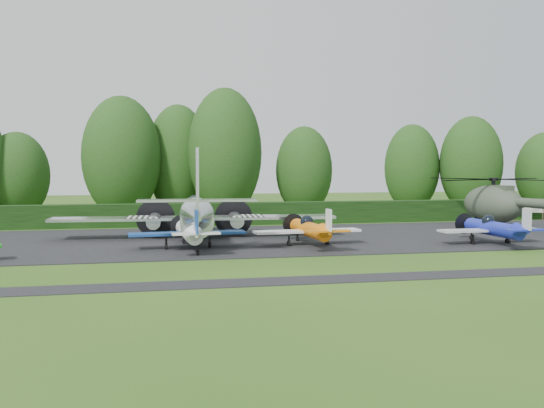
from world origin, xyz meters
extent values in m
plane|color=#2C5317|center=(0.00, 0.00, 0.00)|extent=(160.00, 160.00, 0.00)
cube|color=black|center=(0.00, 10.00, 0.00)|extent=(70.00, 18.00, 0.01)
cube|color=black|center=(0.00, -6.00, 0.00)|extent=(70.00, 2.00, 0.00)
cube|color=black|center=(0.00, 21.00, 0.00)|extent=(90.00, 1.60, 2.00)
cylinder|color=silver|center=(-2.51, 10.57, 1.79)|extent=(2.17, 11.30, 2.17)
cone|color=silver|center=(-2.51, 16.90, 1.79)|extent=(2.17, 1.41, 2.17)
cone|color=silver|center=(-2.51, 3.79, 2.26)|extent=(2.17, 2.82, 2.17)
sphere|color=black|center=(-2.51, 15.99, 2.26)|extent=(1.41, 1.41, 1.41)
cube|color=silver|center=(-2.51, 11.51, 1.51)|extent=(20.72, 2.26, 0.21)
cube|color=white|center=(-6.27, 11.51, 1.62)|extent=(2.45, 2.35, 0.05)
cube|color=white|center=(1.26, 11.51, 1.62)|extent=(2.45, 2.35, 0.05)
cylinder|color=silver|center=(-5.52, 12.08, 1.27)|extent=(1.04, 3.01, 1.04)
cylinder|color=silver|center=(0.50, 12.08, 1.27)|extent=(1.04, 3.01, 1.04)
cylinder|color=black|center=(-5.52, 14.20, 1.27)|extent=(3.01, 0.03, 3.01)
cylinder|color=black|center=(0.50, 14.20, 1.27)|extent=(3.01, 0.03, 3.01)
cube|color=silver|center=(-2.51, 3.04, 3.30)|extent=(7.06, 1.32, 0.13)
cube|color=silver|center=(-2.51, 2.76, 4.61)|extent=(0.17, 2.07, 3.58)
cylinder|color=black|center=(-5.52, 11.70, 0.24)|extent=(0.24, 0.85, 0.85)
cylinder|color=black|center=(0.50, 11.70, 0.24)|extent=(0.24, 0.85, 0.85)
cylinder|color=black|center=(-2.51, 2.66, 0.17)|extent=(0.17, 0.41, 0.41)
cylinder|color=silver|center=(-3.36, 5.40, 1.17)|extent=(1.02, 5.87, 1.02)
sphere|color=black|center=(-3.36, 6.04, 1.65)|extent=(0.90, 0.90, 0.90)
cube|color=navy|center=(-3.36, 5.93, 1.01)|extent=(7.47, 1.39, 0.15)
cube|color=silver|center=(-3.36, 1.88, 1.44)|extent=(2.77, 0.75, 0.11)
cube|color=navy|center=(-3.36, 1.78, 2.13)|extent=(0.11, 0.85, 1.39)
cylinder|color=black|center=(-3.36, 9.19, 1.17)|extent=(1.60, 0.02, 1.60)
cylinder|color=black|center=(-4.74, 5.72, 0.19)|extent=(0.15, 0.47, 0.47)
cylinder|color=black|center=(-1.97, 5.72, 0.19)|extent=(0.15, 0.47, 0.47)
cylinder|color=black|center=(-3.36, 8.17, 0.17)|extent=(0.13, 0.43, 0.43)
cylinder|color=orange|center=(4.60, 5.35, 1.14)|extent=(1.00, 5.70, 1.00)
sphere|color=black|center=(4.60, 5.97, 1.61)|extent=(0.87, 0.87, 0.87)
cube|color=silver|center=(4.60, 5.86, 0.98)|extent=(7.26, 1.35, 0.15)
cube|color=orange|center=(4.60, 1.93, 1.40)|extent=(2.70, 0.73, 0.10)
cube|color=silver|center=(4.60, 1.82, 2.07)|extent=(0.10, 0.83, 1.35)
cylinder|color=black|center=(4.60, 9.03, 1.14)|extent=(1.55, 0.02, 1.55)
cylinder|color=black|center=(3.25, 5.66, 0.19)|extent=(0.15, 0.46, 0.46)
cylinder|color=black|center=(5.94, 5.66, 0.19)|extent=(0.15, 0.46, 0.46)
cylinder|color=black|center=(4.60, 8.04, 0.17)|extent=(0.12, 0.41, 0.41)
cylinder|color=#1B27A6|center=(16.93, 3.61, 1.12)|extent=(0.98, 5.62, 0.98)
sphere|color=black|center=(16.93, 4.22, 1.58)|extent=(0.86, 0.86, 0.86)
cube|color=#B9BDC0|center=(16.93, 4.12, 0.97)|extent=(7.15, 1.33, 0.14)
cube|color=#1B27A6|center=(16.93, 0.24, 1.38)|extent=(2.66, 0.72, 0.10)
cube|color=#B9BDC0|center=(16.93, 0.13, 2.04)|extent=(0.10, 0.82, 1.33)
cylinder|color=black|center=(16.93, 7.24, 1.12)|extent=(1.53, 0.02, 1.53)
cylinder|color=black|center=(15.60, 3.91, 0.18)|extent=(0.14, 0.45, 0.45)
cylinder|color=black|center=(18.26, 3.91, 0.18)|extent=(0.14, 0.45, 0.45)
cylinder|color=black|center=(16.93, 6.27, 0.16)|extent=(0.12, 0.41, 0.41)
ellipsoid|color=#364132|center=(23.65, 14.58, 2.00)|extent=(3.46, 6.34, 3.32)
cylinder|color=#364132|center=(23.65, 9.59, 2.33)|extent=(0.78, 6.65, 0.78)
cylinder|color=black|center=(23.65, 14.58, 3.66)|extent=(0.33, 0.33, 0.89)
cylinder|color=black|center=(23.65, 14.58, 4.16)|extent=(0.78, 0.78, 0.28)
cylinder|color=black|center=(23.65, 14.58, 4.16)|extent=(13.31, 13.31, 0.07)
cube|color=#364132|center=(23.65, 13.69, 3.27)|extent=(1.00, 2.22, 0.78)
ellipsoid|color=black|center=(23.65, 16.35, 2.11)|extent=(2.11, 2.11, 1.90)
cylinder|color=black|center=(22.54, 15.47, 0.33)|extent=(0.20, 0.62, 0.62)
cylinder|color=black|center=(24.76, 15.47, 0.33)|extent=(0.20, 0.62, 0.62)
cylinder|color=black|center=(23.65, 11.03, 0.28)|extent=(0.18, 0.53, 0.53)
cylinder|color=#3F3326|center=(29.21, 19.66, 0.57)|extent=(0.11, 0.11, 1.14)
cylinder|color=#3F3326|center=(32.05, 19.66, 0.57)|extent=(0.11, 0.11, 1.14)
cube|color=white|center=(30.63, 19.66, 1.23)|extent=(3.03, 0.08, 0.95)
cylinder|color=black|center=(2.05, 29.53, 2.19)|extent=(0.70, 0.70, 4.38)
ellipsoid|color=#183B12|center=(2.05, 29.53, 6.69)|extent=(7.63, 7.63, 13.38)
cylinder|color=black|center=(24.64, 33.42, 1.67)|extent=(0.70, 0.70, 3.33)
ellipsoid|color=#183B12|center=(24.64, 33.42, 5.09)|extent=(6.39, 6.39, 10.18)
cylinder|color=black|center=(-18.72, 31.84, 1.43)|extent=(0.70, 0.70, 2.86)
ellipsoid|color=#183B12|center=(-18.72, 31.84, 4.38)|extent=(6.35, 6.35, 8.75)
cylinder|color=black|center=(-8.45, 30.84, 2.04)|extent=(0.70, 0.70, 4.08)
ellipsoid|color=#183B12|center=(-8.45, 30.84, 6.23)|extent=(8.02, 8.02, 12.46)
cylinder|color=black|center=(10.89, 30.95, 1.57)|extent=(0.70, 0.70, 3.15)
ellipsoid|color=#183B12|center=(10.89, 30.95, 4.81)|extent=(6.16, 6.16, 9.61)
cylinder|color=black|center=(-2.57, 33.37, 1.96)|extent=(0.70, 0.70, 3.91)
ellipsoid|color=#183B12|center=(-2.57, 33.37, 5.98)|extent=(6.85, 6.85, 11.95)
cylinder|color=black|center=(30.62, 30.55, 1.80)|extent=(0.70, 0.70, 3.60)
ellipsoid|color=#183B12|center=(30.62, 30.55, 5.50)|extent=(7.05, 7.05, 11.00)
cylinder|color=black|center=(39.17, 29.04, 1.51)|extent=(0.70, 0.70, 3.01)
camera|label=1|loc=(-5.89, -33.11, 5.40)|focal=40.00mm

